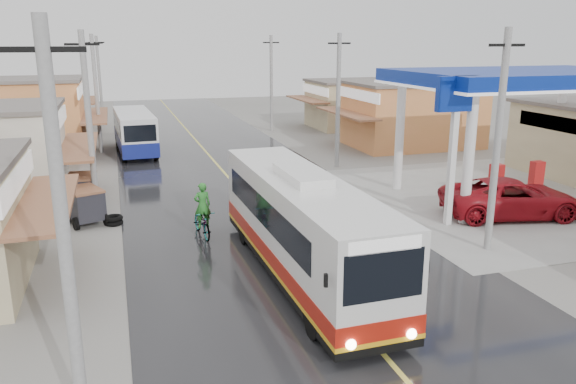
{
  "coord_description": "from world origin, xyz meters",
  "views": [
    {
      "loc": [
        -5.92,
        -16.6,
        7.54
      ],
      "look_at": [
        -0.08,
        2.32,
        2.19
      ],
      "focal_mm": 35.0,
      "sensor_mm": 36.0,
      "label": 1
    }
  ],
  "objects_px": {
    "coach_bus": "(301,226)",
    "jeepney": "(512,198)",
    "tricycle_far": "(82,190)",
    "tyre_stack": "(114,220)",
    "cyclist": "(202,219)",
    "second_bus": "(135,131)",
    "tricycle_near": "(85,204)"
  },
  "relations": [
    {
      "from": "coach_bus",
      "to": "jeepney",
      "type": "relative_size",
      "value": 1.87
    },
    {
      "from": "tricycle_far",
      "to": "tyre_stack",
      "type": "bearing_deg",
      "value": -62.68
    },
    {
      "from": "cyclist",
      "to": "tyre_stack",
      "type": "bearing_deg",
      "value": 136.12
    },
    {
      "from": "second_bus",
      "to": "tricycle_far",
      "type": "distance_m",
      "value": 13.48
    },
    {
      "from": "jeepney",
      "to": "cyclist",
      "type": "distance_m",
      "value": 13.53
    },
    {
      "from": "coach_bus",
      "to": "jeepney",
      "type": "distance_m",
      "value": 11.48
    },
    {
      "from": "second_bus",
      "to": "tricycle_near",
      "type": "bearing_deg",
      "value": -102.64
    },
    {
      "from": "second_bus",
      "to": "tyre_stack",
      "type": "bearing_deg",
      "value": -98.36
    },
    {
      "from": "second_bus",
      "to": "tricycle_far",
      "type": "bearing_deg",
      "value": -105.21
    },
    {
      "from": "jeepney",
      "to": "tricycle_near",
      "type": "xyz_separation_m",
      "value": [
        -17.97,
        4.51,
        0.03
      ]
    },
    {
      "from": "jeepney",
      "to": "tricycle_near",
      "type": "height_order",
      "value": "jeepney"
    },
    {
      "from": "tricycle_near",
      "to": "tricycle_far",
      "type": "distance_m",
      "value": 2.4
    },
    {
      "from": "cyclist",
      "to": "second_bus",
      "type": "bearing_deg",
      "value": 88.7
    },
    {
      "from": "coach_bus",
      "to": "tricycle_far",
      "type": "xyz_separation_m",
      "value": [
        -7.23,
        10.27,
        -0.81
      ]
    },
    {
      "from": "tyre_stack",
      "to": "tricycle_far",
      "type": "bearing_deg",
      "value": 114.41
    },
    {
      "from": "cyclist",
      "to": "coach_bus",
      "type": "bearing_deg",
      "value": -69.01
    },
    {
      "from": "jeepney",
      "to": "tyre_stack",
      "type": "bearing_deg",
      "value": 89.22
    },
    {
      "from": "jeepney",
      "to": "tricycle_near",
      "type": "relative_size",
      "value": 2.8
    },
    {
      "from": "tricycle_far",
      "to": "tyre_stack",
      "type": "height_order",
      "value": "tricycle_far"
    },
    {
      "from": "coach_bus",
      "to": "cyclist",
      "type": "relative_size",
      "value": 5.11
    },
    {
      "from": "coach_bus",
      "to": "tricycle_near",
      "type": "bearing_deg",
      "value": 130.7
    },
    {
      "from": "second_bus",
      "to": "cyclist",
      "type": "relative_size",
      "value": 3.83
    },
    {
      "from": "cyclist",
      "to": "tricycle_near",
      "type": "height_order",
      "value": "cyclist"
    },
    {
      "from": "tricycle_far",
      "to": "tyre_stack",
      "type": "xyz_separation_m",
      "value": [
        1.32,
        -2.91,
        -0.71
      ]
    },
    {
      "from": "jeepney",
      "to": "tyre_stack",
      "type": "relative_size",
      "value": 7.91
    },
    {
      "from": "second_bus",
      "to": "tyre_stack",
      "type": "height_order",
      "value": "second_bus"
    },
    {
      "from": "jeepney",
      "to": "tricycle_far",
      "type": "height_order",
      "value": "jeepney"
    },
    {
      "from": "tricycle_far",
      "to": "cyclist",
      "type": "bearing_deg",
      "value": -46.4
    },
    {
      "from": "cyclist",
      "to": "tricycle_near",
      "type": "relative_size",
      "value": 1.03
    },
    {
      "from": "cyclist",
      "to": "tyre_stack",
      "type": "height_order",
      "value": "cyclist"
    },
    {
      "from": "coach_bus",
      "to": "second_bus",
      "type": "distance_m",
      "value": 23.8
    },
    {
      "from": "jeepney",
      "to": "cyclist",
      "type": "bearing_deg",
      "value": 96.49
    }
  ]
}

